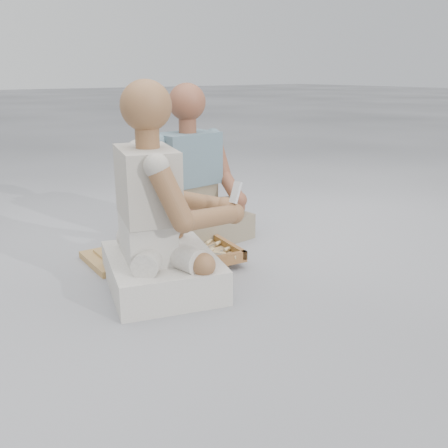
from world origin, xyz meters
TOP-DOWN VIEW (x-y plane):
  - ground at (0.00, 0.00)m, footprint 60.00×60.00m
  - carved_panel at (-0.25, 0.63)m, footprint 0.59×0.41m
  - tool_tray at (-0.05, 0.34)m, footprint 0.52×0.44m
  - chisel_0 at (-0.08, 0.39)m, footprint 0.21×0.11m
  - chisel_1 at (-0.11, 0.44)m, footprint 0.11×0.21m
  - chisel_2 at (0.06, 0.18)m, footprint 0.12×0.20m
  - chisel_3 at (0.02, 0.30)m, footprint 0.21×0.10m
  - chisel_4 at (0.12, 0.27)m, footprint 0.22×0.06m
  - chisel_5 at (-0.03, 0.46)m, footprint 0.19×0.14m
  - chisel_6 at (0.13, 0.38)m, footprint 0.22×0.07m
  - chisel_7 at (0.05, 0.26)m, footprint 0.14×0.19m
  - chisel_8 at (0.01, 0.28)m, footprint 0.20×0.12m
  - chisel_9 at (0.11, 0.44)m, footprint 0.20×0.13m
  - wood_chip_0 at (0.07, 0.20)m, footprint 0.02×0.02m
  - wood_chip_1 at (0.09, 0.71)m, footprint 0.02×0.02m
  - wood_chip_2 at (-0.26, 0.17)m, footprint 0.02×0.02m
  - wood_chip_3 at (0.29, 0.35)m, footprint 0.02×0.02m
  - wood_chip_4 at (0.26, 0.47)m, footprint 0.02×0.02m
  - wood_chip_5 at (0.13, 0.65)m, footprint 0.02×0.02m
  - wood_chip_6 at (0.28, 0.42)m, footprint 0.02×0.02m
  - wood_chip_7 at (0.14, 0.61)m, footprint 0.02×0.02m
  - wood_chip_8 at (0.20, 0.65)m, footprint 0.02×0.02m
  - wood_chip_9 at (-0.03, 0.56)m, footprint 0.02×0.02m
  - wood_chip_10 at (-0.20, 0.12)m, footprint 0.02×0.02m
  - wood_chip_11 at (0.17, 0.26)m, footprint 0.02×0.02m
  - wood_chip_12 at (-0.37, 0.67)m, footprint 0.02×0.02m
  - craftsman at (-0.34, 0.18)m, footprint 0.75×0.76m
  - companion at (0.19, 0.73)m, footprint 0.67×0.56m
  - mobile_phone at (-0.01, 0.02)m, footprint 0.05×0.05m

SIDE VIEW (x-z plane):
  - ground at x=0.00m, z-range 0.00..0.00m
  - wood_chip_0 at x=0.07m, z-range 0.00..0.00m
  - wood_chip_1 at x=0.09m, z-range 0.00..0.00m
  - wood_chip_2 at x=-0.26m, z-range 0.00..0.00m
  - wood_chip_3 at x=0.29m, z-range 0.00..0.00m
  - wood_chip_4 at x=0.26m, z-range 0.00..0.00m
  - wood_chip_5 at x=0.13m, z-range 0.00..0.00m
  - wood_chip_6 at x=0.28m, z-range 0.00..0.00m
  - wood_chip_7 at x=0.14m, z-range 0.00..0.00m
  - wood_chip_8 at x=0.20m, z-range 0.00..0.00m
  - wood_chip_9 at x=-0.03m, z-range 0.00..0.00m
  - wood_chip_10 at x=-0.20m, z-range 0.00..0.00m
  - wood_chip_11 at x=0.17m, z-range 0.00..0.00m
  - wood_chip_12 at x=-0.37m, z-range 0.00..0.00m
  - carved_panel at x=-0.25m, z-range 0.00..0.04m
  - tool_tray at x=-0.05m, z-range 0.03..0.09m
  - chisel_5 at x=-0.03m, z-range 0.05..0.07m
  - chisel_8 at x=0.01m, z-range 0.05..0.07m
  - chisel_1 at x=-0.11m, z-range 0.05..0.08m
  - chisel_9 at x=0.11m, z-range 0.06..0.08m
  - chisel_3 at x=0.02m, z-range 0.06..0.08m
  - chisel_7 at x=0.05m, z-range 0.06..0.08m
  - chisel_0 at x=-0.08m, z-range 0.06..0.08m
  - chisel_4 at x=0.12m, z-range 0.06..0.09m
  - chisel_6 at x=0.13m, z-range 0.07..0.09m
  - chisel_2 at x=0.06m, z-range 0.07..0.09m
  - companion at x=0.19m, z-range -0.16..0.81m
  - craftsman at x=-0.34m, z-range -0.16..0.85m
  - mobile_phone at x=-0.01m, z-range 0.42..0.53m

